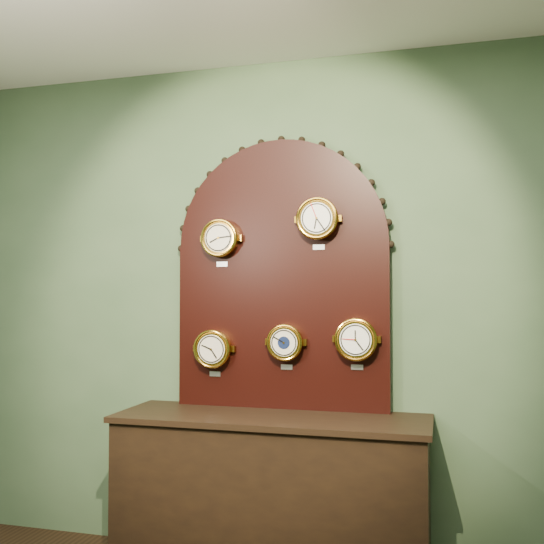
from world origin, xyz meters
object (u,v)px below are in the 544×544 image
(roman_clock, at_px, (220,238))
(hygrometer, at_px, (213,349))
(arabic_clock, at_px, (318,219))
(barometer, at_px, (285,342))
(shop_counter, at_px, (271,499))
(display_board, at_px, (281,265))
(tide_clock, at_px, (356,339))

(roman_clock, xyz_separation_m, hygrometer, (-0.04, -0.00, -0.62))
(arabic_clock, distance_m, barometer, 0.70)
(shop_counter, height_order, hygrometer, hygrometer)
(roman_clock, distance_m, barometer, 0.69)
(barometer, bearing_deg, arabic_clock, -0.19)
(shop_counter, bearing_deg, display_board, 90.00)
(shop_counter, xyz_separation_m, hygrometer, (-0.38, 0.15, 0.76))
(display_board, bearing_deg, tide_clock, -8.88)
(hygrometer, bearing_deg, arabic_clock, -0.03)
(shop_counter, relative_size, roman_clock, 5.98)
(display_board, xyz_separation_m, arabic_clock, (0.22, -0.07, 0.25))
(roman_clock, bearing_deg, tide_clock, -0.02)
(display_board, distance_m, barometer, 0.43)
(shop_counter, relative_size, barometer, 6.32)
(arabic_clock, distance_m, hygrometer, 0.93)
(shop_counter, bearing_deg, hygrometer, 157.98)
(shop_counter, distance_m, arabic_clock, 1.50)
(display_board, distance_m, arabic_clock, 0.34)
(arabic_clock, bearing_deg, shop_counter, -145.16)
(shop_counter, height_order, barometer, barometer)
(tide_clock, bearing_deg, barometer, 179.92)
(roman_clock, xyz_separation_m, barometer, (0.38, 0.00, -0.58))
(arabic_clock, bearing_deg, hygrometer, 179.97)
(display_board, height_order, tide_clock, display_board)
(hygrometer, xyz_separation_m, tide_clock, (0.81, -0.00, 0.07))
(arabic_clock, height_order, barometer, arabic_clock)
(shop_counter, relative_size, display_board, 1.05)
(shop_counter, xyz_separation_m, arabic_clock, (0.22, 0.15, 1.47))
(shop_counter, bearing_deg, roman_clock, 155.64)
(hygrometer, height_order, tide_clock, tide_clock)
(roman_clock, relative_size, arabic_clock, 0.95)
(display_board, xyz_separation_m, barometer, (0.04, -0.07, -0.43))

